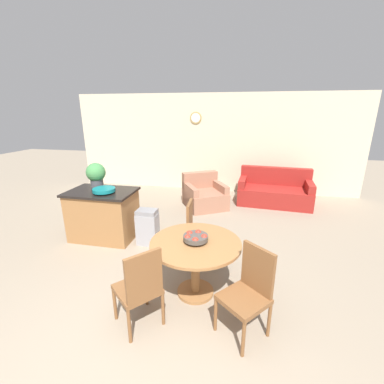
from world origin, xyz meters
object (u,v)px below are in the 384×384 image
Objects in this scene: dining_chair_far_side at (197,229)px; armchair at (204,196)px; fruit_bowl at (195,237)px; dining_chair_near_left at (140,286)px; teal_bowl at (104,190)px; dining_table at (196,254)px; trash_bin at (148,227)px; couch at (274,192)px; potted_plant at (96,174)px; dining_chair_near_right at (249,289)px; kitchen_island at (104,214)px.

dining_chair_far_side is 0.76× the size of armchair.
dining_chair_near_left is at bearing -125.31° from fruit_bowl.
armchair is at bearing 55.37° from teal_bowl.
dining_chair_far_side is at bearing -114.30° from armchair.
fruit_bowl is at bearing 175.73° from dining_table.
trash_bin is (0.74, 0.03, -0.63)m from teal_bowl.
couch is 1.77m from armchair.
dining_chair_near_left is at bearing -50.55° from potted_plant.
potted_plant is 0.25× the size of couch.
kitchen_island is at bearing 8.84° from dining_chair_near_right.
kitchen_island is 0.65× the size of couch.
dining_chair_far_side is 3.25m from couch.
kitchen_island is 0.87m from trash_bin.
potted_plant is (-0.29, 0.27, 0.20)m from teal_bowl.
teal_bowl is at bearing -155.23° from armchair.
dining_table is 0.95× the size of kitchen_island.
armchair is (1.70, 1.78, -0.87)m from potted_plant.
dining_chair_near_right reaches higher than couch.
kitchen_island is 0.93× the size of armchair.
armchair is at bearing 71.64° from trash_bin.
dining_table is 1.17× the size of dining_chair_far_side.
dining_table is at bearing -30.82° from teal_bowl.
fruit_bowl is 0.17× the size of couch.
teal_bowl is 2.57m from armchair.
kitchen_island is 2.55× the size of potted_plant.
potted_plant is at bearing -164.28° from armchair.
fruit_bowl is 3.18m from armchair.
dining_table is at bearing -104.88° from couch.
dining_table is at bearing -32.71° from potted_plant.
dining_table is 1.17× the size of dining_chair_near_left.
fruit_bowl is at bearing 5.52° from dining_chair_far_side.
dining_chair_near_right is (0.64, -0.46, -0.05)m from dining_table.
couch reaches higher than armchair.
trash_bin is 0.51× the size of armchair.
potted_plant reaches higher than dining_chair_near_left.
dining_chair_near_left is 1.50× the size of trash_bin.
teal_bowl is at bearing -42.88° from potted_plant.
dining_chair_far_side is 0.82× the size of kitchen_island.
dining_chair_near_right is at bearing 28.23° from dining_chair_far_side.
dining_chair_near_right is 0.76× the size of armchair.
fruit_bowl is at bearing -46.19° from trash_bin.
fruit_bowl is 0.66× the size of potted_plant.
trash_bin is at bearing -1.28° from dining_chair_near_right.
trash_bin is at bearing 133.88° from dining_table.
armchair is at bearing 40.19° from dining_chair_near_left.
dining_chair_far_side is 1.75m from teal_bowl.
kitchen_island reaches higher than couch.
dining_chair_near_left is at bearing -70.94° from trash_bin.
dining_table is 2.93× the size of teal_bowl.
dining_chair_near_right is at bearing -33.38° from potted_plant.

